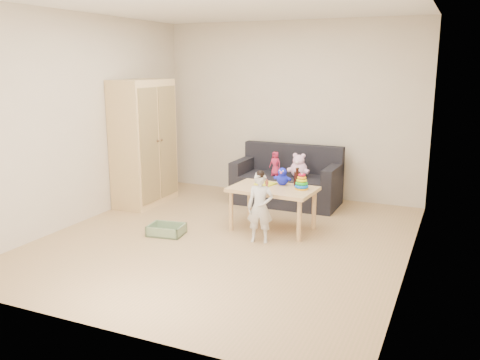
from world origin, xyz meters
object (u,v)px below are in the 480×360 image
at_px(wardrobe, 144,143).
at_px(sofa, 286,190).
at_px(toddler, 260,208).
at_px(play_table, 273,209).

bearing_deg(wardrobe, sofa, 22.58).
bearing_deg(wardrobe, toddler, -22.16).
bearing_deg(toddler, wardrobe, 144.25).
distance_m(wardrobe, toddler, 2.35).
relative_size(wardrobe, sofa, 1.19).
xyz_separation_m(sofa, toddler, (0.25, -1.65, 0.18)).
relative_size(sofa, toddler, 1.90).
xyz_separation_m(sofa, play_table, (0.23, -1.19, 0.05)).
height_order(wardrobe, sofa, wardrobe).
relative_size(play_table, toddler, 1.28).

